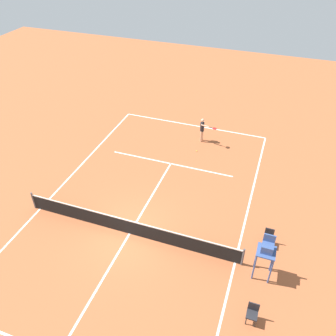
% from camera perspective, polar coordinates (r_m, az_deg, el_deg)
% --- Properties ---
extents(ground_plane, '(60.00, 60.00, 0.00)m').
position_cam_1_polar(ground_plane, '(18.06, -6.35, -10.68)').
color(ground_plane, '#AD5933').
extents(court_lines, '(10.93, 23.34, 0.01)m').
position_cam_1_polar(court_lines, '(18.05, -6.35, -10.68)').
color(court_lines, white).
rests_on(court_lines, ground).
extents(tennis_net, '(11.53, 0.10, 1.07)m').
position_cam_1_polar(tennis_net, '(17.69, -6.45, -9.60)').
color(tennis_net, '#4C4C51').
rests_on(tennis_net, ground).
extents(player_serving, '(1.27, 0.76, 1.77)m').
position_cam_1_polar(player_serving, '(24.25, 5.75, 6.56)').
color(player_serving, '#D8A884').
rests_on(player_serving, ground).
extents(tennis_ball, '(0.07, 0.07, 0.07)m').
position_cam_1_polar(tennis_ball, '(23.66, 4.75, 2.83)').
color(tennis_ball, '#CCE033').
rests_on(tennis_ball, ground).
extents(umpire_chair, '(0.80, 0.80, 2.41)m').
position_cam_1_polar(umpire_chair, '(15.72, 15.95, -12.99)').
color(umpire_chair, '#38518C').
rests_on(umpire_chair, ground).
extents(courtside_chair_near, '(0.44, 0.46, 0.95)m').
position_cam_1_polar(courtside_chair_near, '(15.15, 13.75, -22.13)').
color(courtside_chair_near, '#262626').
rests_on(courtside_chair_near, ground).
extents(courtside_chair_mid, '(0.44, 0.46, 0.95)m').
position_cam_1_polar(courtside_chair_mid, '(17.77, 16.24, -10.83)').
color(courtside_chair_mid, '#262626').
rests_on(courtside_chair_mid, ground).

